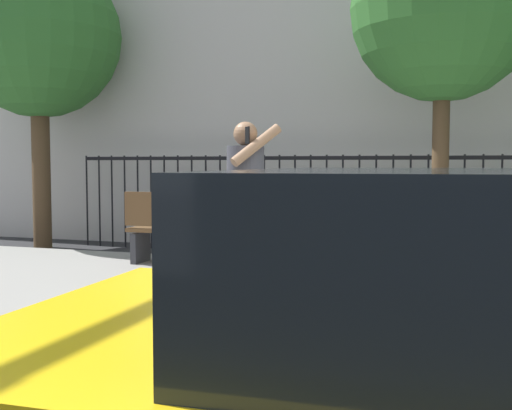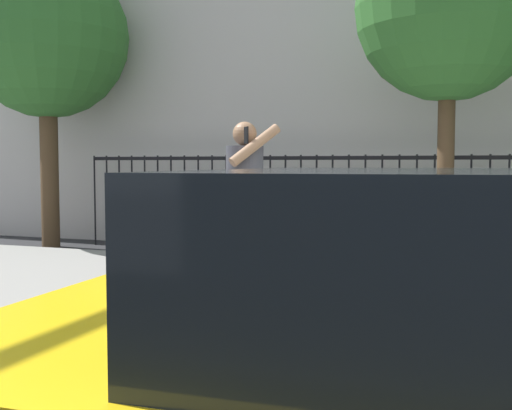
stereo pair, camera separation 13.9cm
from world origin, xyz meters
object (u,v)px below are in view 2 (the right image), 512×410
pedestrian_on_phone (243,200)px  street_tree_mid (47,38)px  street_bench (190,227)px  street_tree_near (449,9)px

pedestrian_on_phone → street_tree_mid: street_tree_mid is taller
street_bench → street_tree_mid: bearing=153.3°
street_bench → street_tree_near: size_ratio=0.34×
street_tree_near → street_tree_mid: 6.65m
street_tree_near → street_tree_mid: size_ratio=0.93×
pedestrian_on_phone → street_tree_near: street_tree_near is taller
street_bench → street_tree_near: (3.07, 1.27, 2.79)m
pedestrian_on_phone → street_bench: size_ratio=1.06×
pedestrian_on_phone → street_bench: (-1.49, 1.94, -0.48)m
street_bench → street_tree_mid: (-3.55, 1.79, 2.96)m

